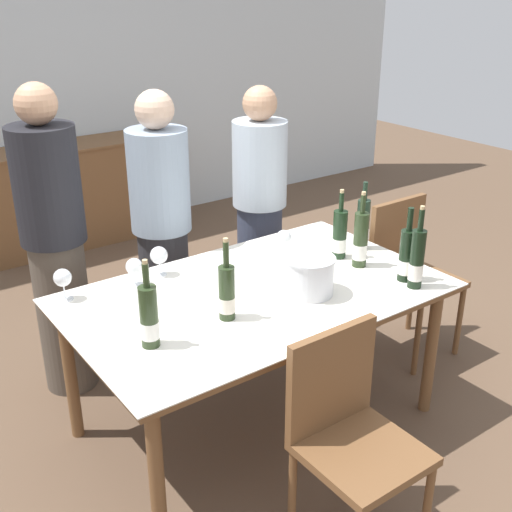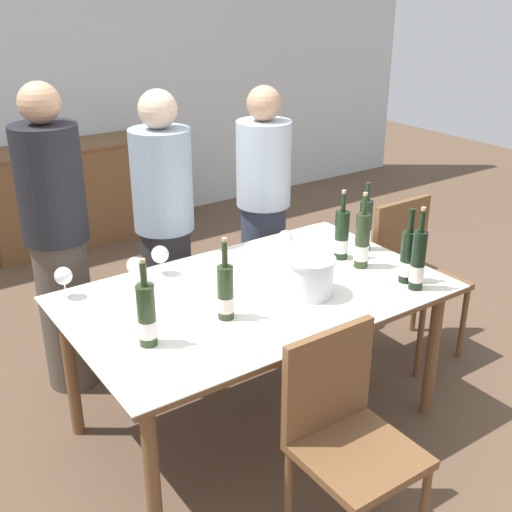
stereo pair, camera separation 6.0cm
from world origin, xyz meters
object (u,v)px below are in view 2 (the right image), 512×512
Objects in this scene: wine_bottle_3 at (342,236)px; wine_glass_0 at (286,239)px; wine_bottle_4 at (408,257)px; wine_glass_1 at (135,266)px; wine_bottle_2 at (362,242)px; ice_bucket at (310,275)px; person_guest_left at (165,232)px; wine_bottle_1 at (225,293)px; wine_bottle_5 at (365,226)px; wine_bottle_0 at (418,262)px; dining_table at (256,304)px; person_host at (58,244)px; person_guest_right at (263,212)px; chair_near_front at (344,428)px; wine_glass_2 at (63,277)px; wine_bottle_6 at (147,317)px; wine_glass_3 at (160,255)px; sideboard_cabinet at (86,192)px; chair_right_end at (412,267)px.

wine_bottle_3 is 2.48× the size of wine_glass_0.
wine_bottle_4 is 2.69× the size of wine_glass_1.
ice_bucket is at bearing -167.57° from wine_bottle_2.
person_guest_left is at bearing 103.40° from ice_bucket.
wine_bottle_1 is at bearing 168.34° from wine_bottle_4.
wine_bottle_4 is at bearing -105.26° from wine_bottle_5.
ice_bucket is 0.58× the size of wine_bottle_0.
dining_table is 1.09m from person_host.
wine_bottle_1 is 1.33m from person_guest_right.
wine_bottle_0 reaches higher than wine_glass_1.
chair_near_front is at bearing -115.23° from person_guest_right.
wine_bottle_0 is 1.62m from wine_glass_2.
wine_bottle_5 is at bearing -80.73° from person_guest_right.
wine_bottle_1 is 0.99× the size of wine_bottle_6.
wine_bottle_1 is 0.56m from wine_glass_3.
wine_bottle_3 reaches higher than ice_bucket.
sideboard_cabinet is at bearing 89.12° from ice_bucket.
person_guest_left is at bearing 59.33° from wine_bottle_6.
dining_table is at bearing 81.31° from chair_near_front.
wine_bottle_4 is (0.02, 0.08, -0.01)m from wine_bottle_0.
wine_glass_3 is at bearing 97.70° from chair_near_front.
wine_glass_3 is at bearing -155.23° from person_guest_right.
wine_bottle_3 is (0.58, 0.07, 0.19)m from dining_table.
person_guest_right is at bearing 47.71° from wine_bottle_1.
wine_bottle_5 is 0.53m from chair_right_end.
ice_bucket is 1.12m from wine_glass_2.
wine_bottle_0 is 0.50m from wine_bottle_5.
wine_bottle_2 is at bearing -82.97° from sideboard_cabinet.
chair_right_end is at bearing -24.00° from person_host.
wine_bottle_3 is at bearing 96.10° from wine_bottle_0.
chair_near_front is at bearing -95.53° from sideboard_cabinet.
wine_glass_3 is at bearing -101.85° from sideboard_cabinet.
ice_bucket is 1.05m from chair_right_end.
sideboard_cabinet is 10.85× the size of wine_glass_2.
wine_bottle_5 is (0.18, 0.02, 0.01)m from wine_bottle_3.
chair_near_front is at bearing -78.07° from wine_bottle_1.
dining_table is at bearing 147.74° from wine_bottle_0.
chair_right_end is (1.78, 0.22, -0.34)m from wine_bottle_6.
wine_bottle_2 is at bearing -92.94° from person_guest_right.
wine_bottle_6 is at bearing -176.71° from wine_bottle_2.
wine_bottle_0 is 0.46× the size of chair_near_front.
dining_table is at bearing -173.59° from wine_bottle_5.
sideboard_cabinet is at bearing 97.01° from wine_bottle_0.
wine_glass_2 is 0.09× the size of person_host.
wine_bottle_3 is (-0.01, 0.14, -0.01)m from wine_bottle_2.
chair_right_end is (1.44, -0.34, -0.31)m from wine_glass_3.
wine_bottle_6 reaches higher than wine_bottle_3.
wine_glass_2 is 1.45m from person_guest_right.
wine_glass_2 is 1.98m from chair_right_end.
person_host reaches higher than wine_bottle_4.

